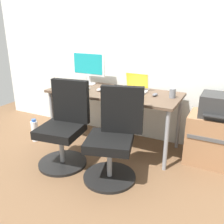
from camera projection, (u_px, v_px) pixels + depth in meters
name	position (u px, v px, depth m)	size (l,w,h in m)	color
ground_plane	(114.00, 144.00, 3.28)	(5.28, 5.28, 0.00)	brown
back_wall	(128.00, 40.00, 3.19)	(4.40, 0.04, 2.60)	silver
desk	(114.00, 97.00, 3.06)	(1.61, 0.67, 0.72)	brown
office_chair_left	(64.00, 128.00, 2.73)	(0.54, 0.54, 0.94)	black
office_chair_right	(114.00, 139.00, 2.47)	(0.55, 0.55, 0.94)	black
side_cabinet	(214.00, 140.00, 2.77)	(0.58, 0.43, 0.56)	#996B47
printer	(219.00, 106.00, 2.64)	(0.38, 0.40, 0.24)	#2D2D2D
water_bottle_on_floor	(35.00, 131.00, 3.33)	(0.09, 0.09, 0.31)	white
desktop_monitor	(89.00, 66.00, 3.32)	(0.48, 0.18, 0.43)	silver
open_laptop	(135.00, 87.00, 3.01)	(0.31, 0.27, 0.22)	silver
keyboard_by_monitor	(77.00, 88.00, 3.16)	(0.34, 0.12, 0.02)	#B7B7B7
keyboard_by_laptop	(123.00, 99.00, 2.72)	(0.34, 0.12, 0.02)	silver
mouse_by_monitor	(155.00, 95.00, 2.84)	(0.06, 0.10, 0.03)	#515156
mouse_by_laptop	(99.00, 90.00, 3.05)	(0.06, 0.10, 0.03)	#B7B7B7
coffee_mug	(59.00, 85.00, 3.13)	(0.08, 0.08, 0.09)	teal
pen_cup	(172.00, 93.00, 2.76)	(0.07, 0.07, 0.10)	slate
phone_near_laptop	(114.00, 86.00, 3.27)	(0.07, 0.14, 0.01)	black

